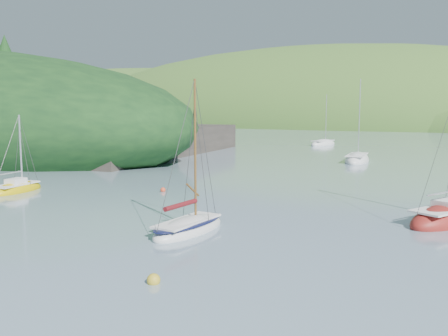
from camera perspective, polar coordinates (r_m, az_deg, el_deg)
The scene contains 6 objects.
ground at distance 22.02m, azimuth -7.69°, elevation -9.58°, with size 700.00×700.00×0.00m, color slate.
daysailer_white at distance 25.42m, azimuth -4.07°, elevation -6.82°, with size 2.09×5.39×8.22m.
sailboat_yellow at distance 40.26m, azimuth -22.57°, elevation -2.27°, with size 2.82×4.99×6.23m.
distant_sloop_a at distance 59.39m, azimuth 14.95°, elevation 0.86°, with size 3.71×7.56×10.33m.
distant_sloop_c at distance 84.59m, azimuth 11.25°, elevation 2.70°, with size 3.33×6.67×9.10m.
mooring_buoys at distance 24.26m, azimuth 3.01°, elevation -7.68°, with size 22.03×15.91×0.49m.
Camera 1 is at (13.55, -16.20, 6.25)m, focal length 40.00 mm.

